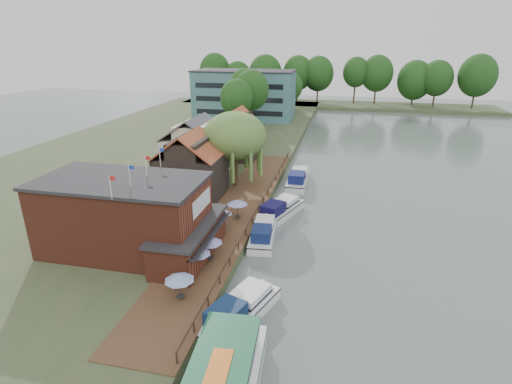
# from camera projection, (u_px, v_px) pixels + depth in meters

# --- Properties ---
(ground) EXTENTS (260.00, 260.00, 0.00)m
(ground) POSITION_uv_depth(u_px,v_px,m) (291.00, 271.00, 37.25)
(ground) COLOR #4C5854
(ground) RESTS_ON ground
(land_bank) EXTENTS (50.00, 140.00, 1.00)m
(land_bank) POSITION_uv_depth(u_px,v_px,m) (158.00, 152.00, 75.12)
(land_bank) COLOR #384728
(land_bank) RESTS_ON ground
(quay_deck) EXTENTS (6.00, 50.00, 0.10)m
(quay_deck) POSITION_uv_depth(u_px,v_px,m) (236.00, 212.00, 47.63)
(quay_deck) COLOR #47301E
(quay_deck) RESTS_ON land_bank
(quay_rail) EXTENTS (0.20, 49.00, 1.00)m
(quay_rail) POSITION_uv_depth(u_px,v_px,m) (259.00, 209.00, 47.38)
(quay_rail) COLOR black
(quay_rail) RESTS_ON land_bank
(pub) EXTENTS (20.00, 11.00, 7.30)m
(pub) POSITION_uv_depth(u_px,v_px,m) (143.00, 217.00, 37.54)
(pub) COLOR maroon
(pub) RESTS_ON land_bank
(hotel_block) EXTENTS (25.40, 12.40, 12.30)m
(hotel_block) POSITION_uv_depth(u_px,v_px,m) (244.00, 95.00, 103.06)
(hotel_block) COLOR #38666B
(hotel_block) RESTS_ON land_bank
(cottage_a) EXTENTS (8.60, 7.60, 8.50)m
(cottage_a) POSITION_uv_depth(u_px,v_px,m) (191.00, 165.00, 51.21)
(cottage_a) COLOR black
(cottage_a) RESTS_ON land_bank
(cottage_b) EXTENTS (9.60, 8.60, 8.50)m
(cottage_b) POSITION_uv_depth(u_px,v_px,m) (197.00, 145.00, 60.95)
(cottage_b) COLOR beige
(cottage_b) RESTS_ON land_bank
(cottage_c) EXTENTS (7.60, 7.60, 8.50)m
(cottage_c) POSITION_uv_depth(u_px,v_px,m) (237.00, 134.00, 68.35)
(cottage_c) COLOR black
(cottage_c) RESTS_ON land_bank
(willow) EXTENTS (8.60, 8.60, 10.43)m
(willow) POSITION_uv_depth(u_px,v_px,m) (235.00, 150.00, 54.52)
(willow) COLOR #476B2D
(willow) RESTS_ON land_bank
(umbrella_0) EXTENTS (2.36, 2.36, 2.38)m
(umbrella_0) POSITION_uv_depth(u_px,v_px,m) (180.00, 287.00, 30.91)
(umbrella_0) COLOR navy
(umbrella_0) RESTS_ON quay_deck
(umbrella_1) EXTENTS (2.35, 2.35, 2.38)m
(umbrella_1) POSITION_uv_depth(u_px,v_px,m) (198.00, 260.00, 34.67)
(umbrella_1) COLOR navy
(umbrella_1) RESTS_ON quay_deck
(umbrella_2) EXTENTS (2.36, 2.36, 2.38)m
(umbrella_2) POSITION_uv_depth(u_px,v_px,m) (210.00, 249.00, 36.56)
(umbrella_2) COLOR #211C9A
(umbrella_2) RESTS_ON quay_deck
(umbrella_3) EXTENTS (1.98, 1.98, 2.38)m
(umbrella_3) POSITION_uv_depth(u_px,v_px,m) (223.00, 219.00, 42.66)
(umbrella_3) COLOR #1D1B96
(umbrella_3) RESTS_ON quay_deck
(umbrella_4) EXTENTS (2.38, 2.38, 2.38)m
(umbrella_4) POSITION_uv_depth(u_px,v_px,m) (237.00, 209.00, 45.16)
(umbrella_4) COLOR #1C2E9B
(umbrella_4) RESTS_ON quay_deck
(cruiser_0) EXTENTS (6.05, 9.94, 2.28)m
(cruiser_0) POSITION_uv_depth(u_px,v_px,m) (240.00, 307.00, 30.43)
(cruiser_0) COLOR white
(cruiser_0) RESTS_ON ground
(cruiser_1) EXTENTS (3.70, 9.16, 2.13)m
(cruiser_1) POSITION_uv_depth(u_px,v_px,m) (263.00, 231.00, 42.88)
(cruiser_1) COLOR silver
(cruiser_1) RESTS_ON ground
(cruiser_2) EXTENTS (6.03, 9.90, 2.27)m
(cruiser_2) POSITION_uv_depth(u_px,v_px,m) (280.00, 208.00, 48.62)
(cruiser_2) COLOR silver
(cruiser_2) RESTS_ON ground
(cruiser_3) EXTENTS (3.21, 9.87, 2.39)m
(cruiser_3) POSITION_uv_depth(u_px,v_px,m) (298.00, 177.00, 59.38)
(cruiser_3) COLOR silver
(cruiser_3) RESTS_ON ground
(swan) EXTENTS (0.44, 0.44, 0.44)m
(swan) POSITION_uv_depth(u_px,v_px,m) (192.00, 373.00, 25.58)
(swan) COLOR white
(swan) RESTS_ON ground
(bank_tree_0) EXTENTS (6.30, 6.30, 12.53)m
(bank_tree_0) POSITION_uv_depth(u_px,v_px,m) (237.00, 112.00, 77.36)
(bank_tree_0) COLOR #143811
(bank_tree_0) RESTS_ON land_bank
(bank_tree_1) EXTENTS (7.13, 7.13, 13.89)m
(bank_tree_1) POSITION_uv_depth(u_px,v_px,m) (251.00, 104.00, 81.97)
(bank_tree_1) COLOR #143811
(bank_tree_1) RESTS_ON land_bank
(bank_tree_2) EXTENTS (7.16, 7.16, 13.52)m
(bank_tree_2) POSITION_uv_depth(u_px,v_px,m) (245.00, 98.00, 91.70)
(bank_tree_2) COLOR #143811
(bank_tree_2) RESTS_ON land_bank
(bank_tree_3) EXTENTS (6.69, 6.69, 11.31)m
(bank_tree_3) POSITION_uv_depth(u_px,v_px,m) (290.00, 93.00, 109.92)
(bank_tree_3) COLOR #143811
(bank_tree_3) RESTS_ON land_bank
(bank_tree_4) EXTENTS (6.40, 6.40, 11.66)m
(bank_tree_4) POSITION_uv_depth(u_px,v_px,m) (285.00, 90.00, 114.96)
(bank_tree_4) COLOR #143811
(bank_tree_4) RESTS_ON land_bank
(bank_tree_5) EXTENTS (6.18, 6.18, 10.52)m
(bank_tree_5) POSITION_uv_depth(u_px,v_px,m) (278.00, 88.00, 125.17)
(bank_tree_5) COLOR #143811
(bank_tree_5) RESTS_ON land_bank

